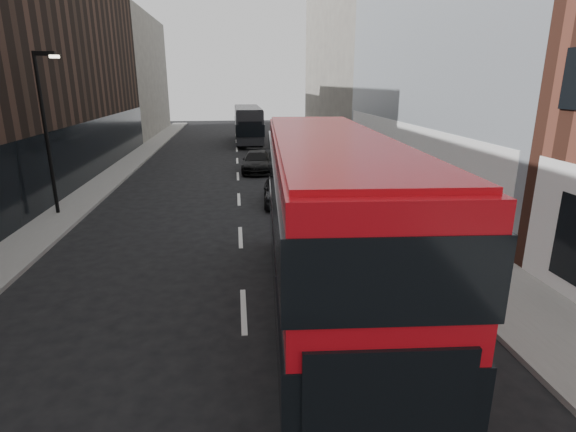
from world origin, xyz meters
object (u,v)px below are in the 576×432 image
object	(u,v)px
red_bus	(328,220)
car_b	(310,175)
car_a	(280,190)
car_c	(257,161)
street_lamp	(46,123)
grey_bus	(248,124)

from	to	relation	value
red_bus	car_b	world-z (taller)	red_bus
car_a	car_c	size ratio (longest dim) A/B	0.85
street_lamp	car_a	world-z (taller)	street_lamp
street_lamp	grey_bus	xyz separation A→B (m)	(9.42, 24.80, -2.30)
street_lamp	red_bus	size ratio (longest dim) A/B	0.59
car_a	grey_bus	bearing A→B (deg)	95.59
street_lamp	red_bus	world-z (taller)	street_lamp
red_bus	car_c	size ratio (longest dim) A/B	2.52
car_b	car_a	bearing A→B (deg)	-117.51
red_bus	car_b	size ratio (longest dim) A/B	2.58
grey_bus	car_a	distance (m)	23.79
grey_bus	car_c	distance (m)	15.26
street_lamp	car_c	bearing A→B (deg)	45.11
car_a	car_b	size ratio (longest dim) A/B	0.87
red_bus	car_a	distance (m)	11.65
red_bus	car_c	bearing A→B (deg)	95.91
grey_bus	car_a	size ratio (longest dim) A/B	2.74
car_c	grey_bus	bearing A→B (deg)	95.63
car_c	car_b	bearing A→B (deg)	-57.78
car_c	street_lamp	bearing A→B (deg)	-129.75
car_a	car_c	bearing A→B (deg)	98.38
street_lamp	car_a	bearing A→B (deg)	5.88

